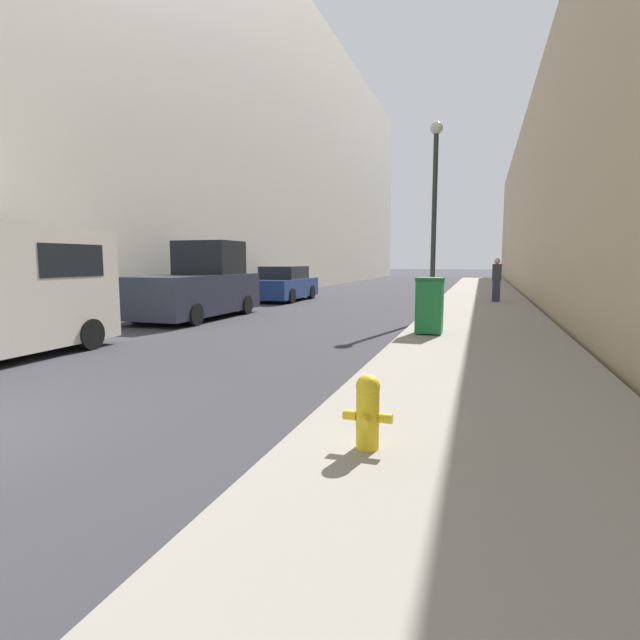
{
  "coord_description": "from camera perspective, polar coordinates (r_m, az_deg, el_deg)",
  "views": [
    {
      "loc": [
        5.73,
        -3.0,
        1.83
      ],
      "look_at": [
        -1.04,
        17.94,
        -0.81
      ],
      "focal_mm": 28.0,
      "sensor_mm": 36.0,
      "label": 1
    }
  ],
  "objects": [
    {
      "name": "sidewalk_right",
      "position": [
        21.07,
        18.11,
        1.71
      ],
      "size": [
        3.7,
        60.0,
        0.13
      ],
      "color": "gray",
      "rests_on": "ground"
    },
    {
      "name": "building_left_glass",
      "position": [
        34.0,
        -11.9,
        18.43
      ],
      "size": [
        12.0,
        60.0,
        17.46
      ],
      "color": "beige",
      "rests_on": "ground"
    },
    {
      "name": "fire_hydrant",
      "position": [
        4.59,
        5.46,
        -10.21
      ],
      "size": [
        0.45,
        0.34,
        0.69
      ],
      "color": "yellow",
      "rests_on": "sidewalk_right"
    },
    {
      "name": "trash_bin",
      "position": [
        11.84,
        12.41,
        1.68
      ],
      "size": [
        0.61,
        0.69,
        1.3
      ],
      "color": "#1E7538",
      "rests_on": "sidewalk_right"
    },
    {
      "name": "lamppost",
      "position": [
        15.89,
        12.93,
        12.38
      ],
      "size": [
        0.38,
        0.38,
        5.81
      ],
      "color": "#2D332D",
      "rests_on": "sidewalk_right"
    },
    {
      "name": "pickup_truck",
      "position": [
        16.34,
        -13.73,
        3.73
      ],
      "size": [
        2.12,
        5.16,
        2.45
      ],
      "color": "#232838",
      "rests_on": "ground"
    },
    {
      "name": "parked_sedan_near",
      "position": [
        22.77,
        -4.09,
        4.05
      ],
      "size": [
        1.88,
        4.42,
        1.55
      ],
      "color": "navy",
      "rests_on": "ground"
    },
    {
      "name": "pedestrian_on_sidewalk",
      "position": [
        21.79,
        19.53,
        4.34
      ],
      "size": [
        0.36,
        0.23,
        1.78
      ],
      "color": "#2D3347",
      "rests_on": "sidewalk_right"
    }
  ]
}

